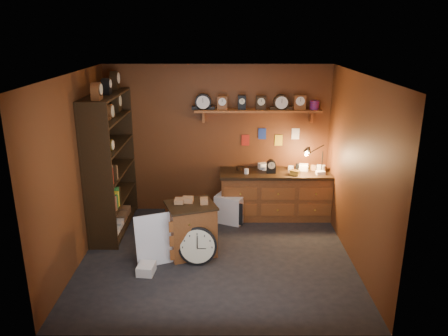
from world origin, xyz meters
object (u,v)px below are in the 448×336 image
(shelving_unit, at_px, (108,158))
(big_round_clock, at_px, (197,246))
(low_cabinet, at_px, (191,227))
(workbench, at_px, (276,192))

(shelving_unit, distance_m, big_round_clock, 2.16)
(shelving_unit, bearing_deg, big_round_clock, -38.13)
(shelving_unit, relative_size, big_round_clock, 4.55)
(low_cabinet, relative_size, big_round_clock, 1.58)
(shelving_unit, bearing_deg, low_cabinet, -32.26)
(shelving_unit, xyz_separation_m, big_round_clock, (1.52, -1.19, -0.98))
(workbench, bearing_deg, big_round_clock, -128.11)
(low_cabinet, height_order, big_round_clock, low_cabinet)
(workbench, height_order, low_cabinet, workbench)
(shelving_unit, height_order, low_cabinet, shelving_unit)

